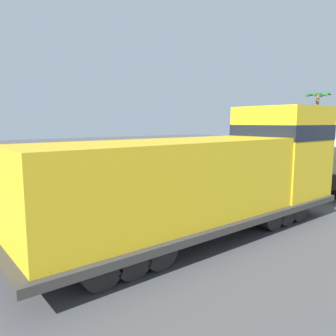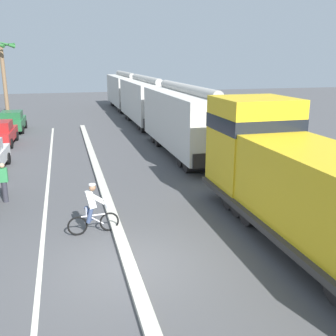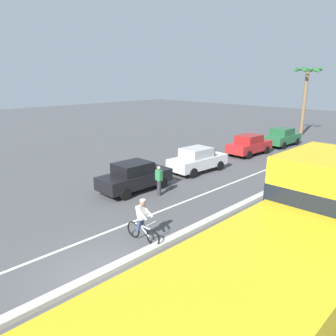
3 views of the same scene
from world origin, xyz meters
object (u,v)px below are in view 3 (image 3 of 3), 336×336
(locomotive, at_px, (268,309))
(parked_car_green, at_px, (282,137))
(palm_tree_near, at_px, (306,84))
(cyclist, at_px, (142,222))
(parked_car_red, at_px, (249,145))
(parked_car_black, at_px, (135,176))
(pedestrian_by_cars, at_px, (159,180))
(parked_car_white, at_px, (198,160))

(locomotive, bearing_deg, parked_car_green, 115.36)
(palm_tree_near, bearing_deg, cyclist, -78.19)
(parked_car_red, distance_m, parked_car_green, 5.25)
(parked_car_green, height_order, palm_tree_near, palm_tree_near)
(parked_car_black, bearing_deg, palm_tree_near, 92.50)
(palm_tree_near, bearing_deg, pedestrian_by_cars, -83.78)
(parked_car_black, relative_size, palm_tree_near, 0.58)
(parked_car_red, relative_size, parked_car_green, 1.01)
(parked_car_black, xyz_separation_m, pedestrian_by_cars, (1.53, 0.40, 0.03))
(parked_car_green, relative_size, cyclist, 2.46)
(parked_car_white, bearing_deg, pedestrian_by_cars, -73.25)
(palm_tree_near, distance_m, pedestrian_by_cars, 24.25)
(parked_car_black, bearing_deg, parked_car_green, 89.72)
(parked_car_red, bearing_deg, parked_car_white, -88.44)
(pedestrian_by_cars, bearing_deg, parked_car_white, 106.75)
(parked_car_red, distance_m, palm_tree_near, 12.85)
(parked_car_black, distance_m, parked_car_green, 17.33)
(parked_car_green, bearing_deg, locomotive, -64.64)
(parked_car_green, distance_m, palm_tree_near, 8.21)
(locomotive, relative_size, parked_car_white, 2.71)
(parked_car_black, bearing_deg, cyclist, -36.75)
(locomotive, xyz_separation_m, palm_tree_near, (-12.09, 29.87, 3.53))
(parked_car_green, height_order, cyclist, cyclist)
(parked_car_black, xyz_separation_m, parked_car_red, (-0.15, 12.09, 0.00))
(parked_car_white, relative_size, parked_car_green, 1.01)
(parked_car_red, xyz_separation_m, pedestrian_by_cars, (1.68, -11.69, 0.03))
(parked_car_white, xyz_separation_m, palm_tree_near, (-1.09, 18.72, 4.52))
(parked_car_black, bearing_deg, parked_car_white, 89.64)
(locomotive, xyz_separation_m, pedestrian_by_cars, (-9.51, 6.18, -0.95))
(cyclist, distance_m, pedestrian_by_cars, 5.06)
(parked_car_black, xyz_separation_m, cyclist, (4.72, -3.53, 0.00))
(parked_car_red, bearing_deg, parked_car_black, -89.29)
(locomotive, distance_m, parked_car_black, 12.50)
(locomotive, xyz_separation_m, parked_car_black, (-11.04, 5.79, -0.98))
(parked_car_red, bearing_deg, cyclist, -72.67)
(parked_car_green, bearing_deg, palm_tree_near, 99.54)
(cyclist, relative_size, pedestrian_by_cars, 1.06)
(cyclist, distance_m, palm_tree_near, 28.57)
(parked_car_white, relative_size, cyclist, 2.49)
(locomotive, bearing_deg, palm_tree_near, 112.04)
(parked_car_white, bearing_deg, locomotive, -45.36)
(pedestrian_by_cars, bearing_deg, locomotive, -33.02)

